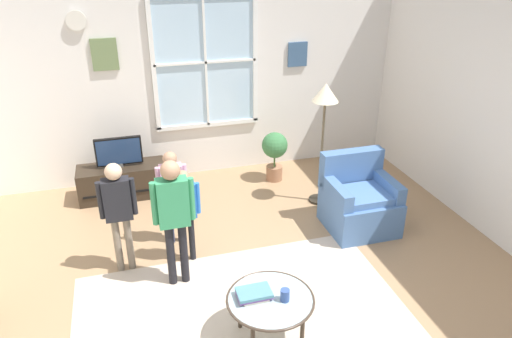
{
  "coord_description": "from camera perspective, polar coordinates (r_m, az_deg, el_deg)",
  "views": [
    {
      "loc": [
        -0.97,
        -3.46,
        3.06
      ],
      "look_at": [
        0.23,
        0.68,
        1.0
      ],
      "focal_mm": 33.28,
      "sensor_mm": 36.0,
      "label": 1
    }
  ],
  "objects": [
    {
      "name": "armchair",
      "position": [
        5.68,
        12.23,
        -3.84
      ],
      "size": [
        0.76,
        0.74,
        0.87
      ],
      "color": "#476B9E",
      "rests_on": "ground_plane"
    },
    {
      "name": "person_black_shirt",
      "position": [
        4.81,
        -16.25,
        -4.25
      ],
      "size": [
        0.36,
        0.16,
        1.2
      ],
      "color": "#726656",
      "rests_on": "ground_plane"
    },
    {
      "name": "remote_near_cup",
      "position": [
        4.05,
        0.66,
        -14.46
      ],
      "size": [
        0.1,
        0.14,
        0.02
      ],
      "primitive_type": "cube",
      "rotation": [
        0.0,
        0.0,
        0.48
      ],
      "color": "black",
      "rests_on": "coffee_table"
    },
    {
      "name": "back_wall",
      "position": [
        6.63,
        -7.36,
        11.52
      ],
      "size": [
        5.73,
        0.17,
        2.94
      ],
      "color": "silver",
      "rests_on": "ground_plane"
    },
    {
      "name": "coffee_table",
      "position": [
        4.02,
        1.73,
        -15.61
      ],
      "size": [
        0.73,
        0.73,
        0.45
      ],
      "color": "#99B2B7",
      "rests_on": "ground_plane"
    },
    {
      "name": "floor_lamp",
      "position": [
        5.78,
        8.28,
        7.66
      ],
      "size": [
        0.32,
        0.32,
        1.57
      ],
      "color": "black",
      "rests_on": "ground_plane"
    },
    {
      "name": "remote_near_books",
      "position": [
        4.05,
        -0.06,
        -14.49
      ],
      "size": [
        0.08,
        0.15,
        0.02
      ],
      "primitive_type": "cube",
      "rotation": [
        0.0,
        0.0,
        0.29
      ],
      "color": "black",
      "rests_on": "coffee_table"
    },
    {
      "name": "ground_plane",
      "position": [
        4.73,
        -0.37,
        -14.97
      ],
      "size": [
        6.33,
        6.28,
        0.02
      ],
      "primitive_type": "cube",
      "color": "#9E7A56"
    },
    {
      "name": "person_blue_shirt",
      "position": [
        4.86,
        -8.57,
        -4.4
      ],
      "size": [
        0.32,
        0.14,
        1.05
      ],
      "color": "black",
      "rests_on": "ground_plane"
    },
    {
      "name": "book_stack",
      "position": [
        3.99,
        -0.23,
        -14.79
      ],
      "size": [
        0.28,
        0.19,
        0.07
      ],
      "color": "#BBB1A1",
      "rests_on": "coffee_table"
    },
    {
      "name": "person_green_shirt",
      "position": [
        4.47,
        -9.88,
        -4.84
      ],
      "size": [
        0.4,
        0.18,
        1.32
      ],
      "color": "black",
      "rests_on": "ground_plane"
    },
    {
      "name": "person_pink_shirt",
      "position": [
        5.17,
        -10.04,
        -2.18
      ],
      "size": [
        0.33,
        0.15,
        1.1
      ],
      "color": "#333851",
      "rests_on": "ground_plane"
    },
    {
      "name": "tv_stand",
      "position": [
        6.5,
        -15.72,
        -1.41
      ],
      "size": [
        1.12,
        0.44,
        0.43
      ],
      "color": "#2D2319",
      "rests_on": "ground_plane"
    },
    {
      "name": "television",
      "position": [
        6.33,
        -16.17,
        2.03
      ],
      "size": [
        0.58,
        0.08,
        0.4
      ],
      "color": "#4C4C4C",
      "rests_on": "tv_stand"
    },
    {
      "name": "cup",
      "position": [
        3.96,
        3.5,
        -14.9
      ],
      "size": [
        0.08,
        0.08,
        0.11
      ],
      "primitive_type": "cylinder",
      "color": "#334C8C",
      "rests_on": "coffee_table"
    },
    {
      "name": "potted_plant_by_window",
      "position": [
        6.61,
        2.26,
        2.24
      ],
      "size": [
        0.36,
        0.36,
        0.71
      ],
      "color": "#9E6B4C",
      "rests_on": "ground_plane"
    },
    {
      "name": "area_rug",
      "position": [
        4.5,
        -1.59,
        -17.22
      ],
      "size": [
        2.98,
        1.95,
        0.01
      ],
      "primitive_type": "cube",
      "color": "#C6B29E",
      "rests_on": "ground_plane"
    }
  ]
}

